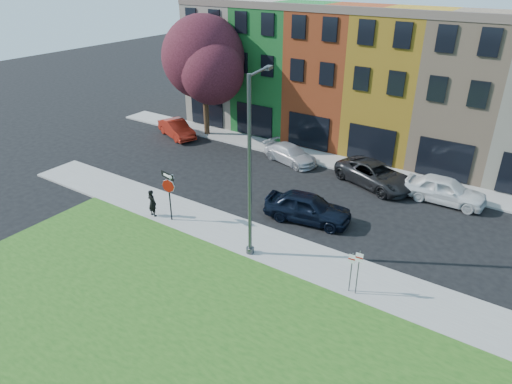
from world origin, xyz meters
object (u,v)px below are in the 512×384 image
Objects in this scene: man at (152,203)px; sedan_near at (308,207)px; stop_sign at (168,187)px; street_lamp at (251,169)px.

sedan_near is at bearing -144.51° from man.
stop_sign reaches higher than sedan_near.
street_lamp is (5.48, -0.03, 2.38)m from stop_sign.
man is at bearing 171.49° from street_lamp.
street_lamp is (-0.76, -4.42, 3.74)m from sedan_near.
stop_sign is 1.80× the size of man.
street_lamp is at bearing -174.65° from man.
sedan_near is at bearing 45.56° from stop_sign.
street_lamp is at bearing 10.15° from stop_sign.
sedan_near is 5.84m from street_lamp.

